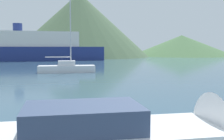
{
  "coord_description": "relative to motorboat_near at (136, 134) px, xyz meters",
  "views": [
    {
      "loc": [
        -3.62,
        -3.37,
        2.63
      ],
      "look_at": [
        -0.84,
        14.0,
        1.2
      ],
      "focal_mm": 45.0,
      "sensor_mm": 36.0,
      "label": 1
    }
  ],
  "objects": [
    {
      "name": "motorboat_near",
      "position": [
        0.0,
        0.0,
        0.0
      ],
      "size": [
        7.36,
        2.57,
        2.23
      ],
      "rotation": [
        0.0,
        0.0,
        0.03
      ],
      "color": "white",
      "rests_on": "ground_plane"
    },
    {
      "name": "sailboat_inner",
      "position": [
        -1.8,
        22.87,
        0.13
      ],
      "size": [
        5.88,
        1.95,
        8.44
      ],
      "rotation": [
        0.0,
        0.0,
        0.01
      ],
      "color": "silver",
      "rests_on": "ground_plane"
    },
    {
      "name": "ferry_distant",
      "position": [
        -11.3,
        50.85,
        2.16
      ],
      "size": [
        33.95,
        11.24,
        7.32
      ],
      "rotation": [
        0.0,
        0.0,
        0.12
      ],
      "color": "navy",
      "rests_on": "ground_plane"
    },
    {
      "name": "hill_central",
      "position": [
        1.76,
        71.67,
        8.42
      ],
      "size": [
        38.32,
        38.32,
        17.56
      ],
      "color": "#4C6647",
      "rests_on": "ground_plane"
    },
    {
      "name": "hill_east",
      "position": [
        33.0,
        74.9,
        2.8
      ],
      "size": [
        31.38,
        31.38,
        6.32
      ],
      "color": "#476B42",
      "rests_on": "ground_plane"
    }
  ]
}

